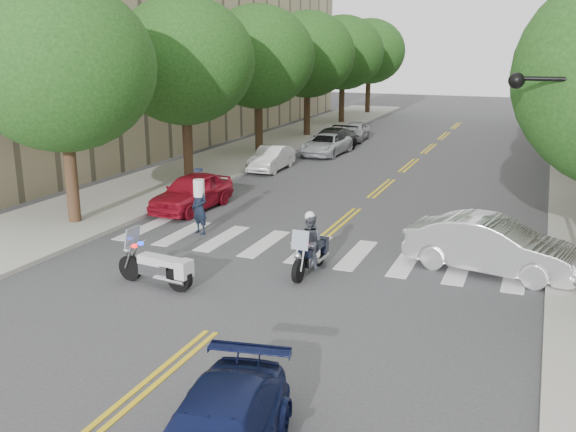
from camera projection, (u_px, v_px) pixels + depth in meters
The scene contains 17 objects.
ground at pixel (211, 332), 14.55m from camera, with size 140.00×140.00×0.00m, color #38383A.
sidewalk_left at pixel (248, 153), 37.65m from camera, with size 5.00×60.00×0.15m, color #9E9991.
tree_l_0 at pixel (61, 67), 21.64m from camera, with size 6.40×6.40×8.45m.
tree_l_1 at pixel (184, 61), 28.80m from camera, with size 6.40×6.40×8.45m.
tree_l_2 at pixel (258, 57), 35.96m from camera, with size 6.40×6.40×8.45m.
tree_l_3 at pixel (307, 54), 43.12m from camera, with size 6.40×6.40×8.45m.
tree_l_4 at pixel (343, 53), 50.28m from camera, with size 6.40×6.40×8.45m.
tree_l_5 at pixel (369, 51), 57.44m from camera, with size 6.40×6.40×8.45m.
motorcycle_police at pixel (310, 245), 18.15m from camera, with size 0.76×2.24×1.82m.
motorcycle_parked at pixel (161, 268), 17.12m from camera, with size 2.41×0.70×1.56m.
officer_standing at pixel (200, 208), 21.82m from camera, with size 0.66×0.44×1.82m, color black.
convertible at pixel (492, 246), 18.18m from camera, with size 1.67×4.80×1.58m, color silver.
parked_car_a at pixel (192, 192), 25.03m from camera, with size 1.68×4.19×1.43m, color #A21124.
parked_car_b at pixel (271, 158), 32.78m from camera, with size 1.30×3.74×1.23m, color white.
parked_car_c at pixel (326, 144), 37.30m from camera, with size 2.01×4.35×1.21m, color #B8B9C0.
parked_car_d at pixel (331, 141), 38.18m from camera, with size 1.95×4.79×1.39m, color black.
parked_car_e at pixel (355, 131), 42.67m from camera, with size 1.50×3.74×1.27m, color #959499.
Camera 1 is at (6.61, -11.73, 6.37)m, focal length 40.00 mm.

